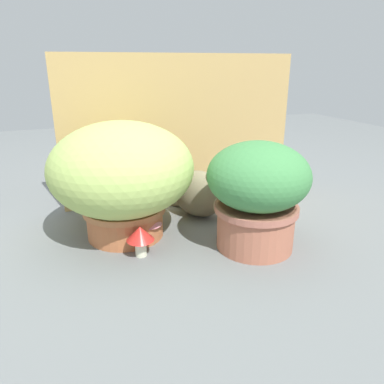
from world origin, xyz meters
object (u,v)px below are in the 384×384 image
object	(u,v)px
leafy_planter	(257,192)
cat	(202,192)
mushroom_ornament_red	(140,236)
grass_planter	(122,174)
mushroom_ornament_pink	(149,222)

from	to	relation	value
leafy_planter	cat	xyz separation A→B (m)	(-0.08, 0.35, -0.11)
cat	mushroom_ornament_red	world-z (taller)	cat
grass_planter	leafy_planter	xyz separation A→B (m)	(0.46, -0.28, -0.04)
grass_planter	mushroom_ornament_red	distance (m)	0.27
grass_planter	leafy_planter	bearing A→B (deg)	-31.78
cat	mushroom_ornament_red	bearing A→B (deg)	-143.43
grass_planter	cat	distance (m)	0.41
cat	leafy_planter	bearing A→B (deg)	-77.42
grass_planter	mushroom_ornament_pink	bearing A→B (deg)	-49.69
grass_planter	cat	world-z (taller)	grass_planter
leafy_planter	mushroom_ornament_pink	bearing A→B (deg)	153.21
mushroom_ornament_red	mushroom_ornament_pink	distance (m)	0.12
mushroom_ornament_red	leafy_planter	bearing A→B (deg)	-11.28
cat	mushroom_ornament_red	xyz separation A→B (m)	(-0.36, -0.27, -0.04)
grass_planter	mushroom_ornament_red	xyz separation A→B (m)	(0.02, -0.20, -0.19)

